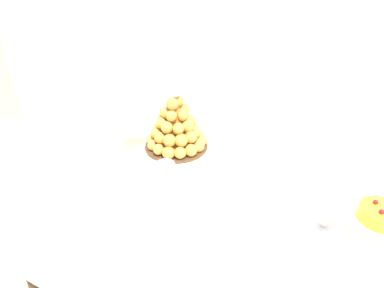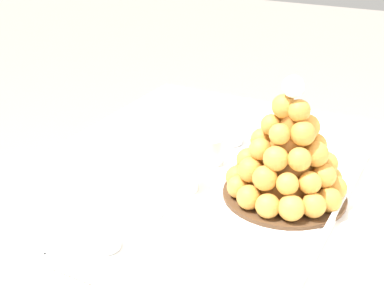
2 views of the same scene
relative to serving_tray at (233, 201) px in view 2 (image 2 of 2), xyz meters
The scene contains 9 objects.
buffet_table 0.15m from the serving_tray, ahead, with size 1.32×0.91×0.73m.
serving_tray is the anchor object (origin of this frame).
croquembouche 0.13m from the serving_tray, 125.41° to the left, with size 0.23×0.23×0.24m.
dessert_cup_left 0.26m from the serving_tray, 153.63° to the right, with size 0.06×0.06×0.05m.
dessert_cup_mid_left 0.16m from the serving_tray, 137.30° to the right, with size 0.06×0.06×0.06m.
dessert_cup_centre 0.11m from the serving_tray, 86.44° to the right, with size 0.06×0.06×0.05m.
dessert_cup_mid_right 0.16m from the serving_tray, 45.21° to the right, with size 0.06×0.06×0.05m.
dessert_cup_right 0.26m from the serving_tray, 28.45° to the right, with size 0.05×0.05×0.05m.
creme_brulee_ramekin 0.20m from the serving_tray, behind, with size 0.10×0.10×0.02m.
Camera 2 is at (0.68, 0.35, 1.27)m, focal length 49.93 mm.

